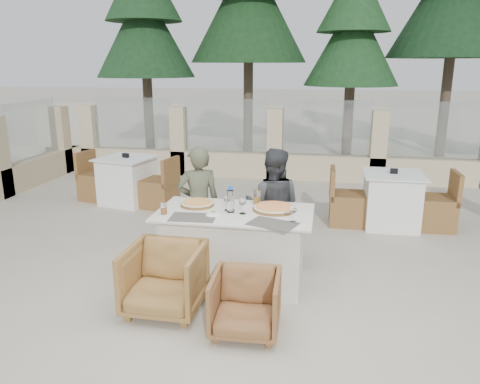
% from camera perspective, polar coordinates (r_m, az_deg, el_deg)
% --- Properties ---
extents(ground, '(80.00, 80.00, 0.00)m').
position_cam_1_polar(ground, '(5.07, -2.00, -10.84)').
color(ground, '#B8B09D').
rests_on(ground, ground).
extents(sand_patch, '(30.00, 16.00, 0.01)m').
position_cam_1_polar(sand_patch, '(18.61, 7.42, 8.29)').
color(sand_patch, beige).
rests_on(sand_patch, ground).
extents(perimeter_wall_far, '(10.00, 0.34, 1.60)m').
position_cam_1_polar(perimeter_wall_far, '(9.41, 4.30, 6.49)').
color(perimeter_wall_far, beige).
rests_on(perimeter_wall_far, ground).
extents(pine_far_left, '(2.42, 2.42, 5.50)m').
position_cam_1_polar(pine_far_left, '(12.31, -11.49, 17.41)').
color(pine_far_left, '#1C4120').
rests_on(pine_far_left, ground).
extents(pine_mid_left, '(2.86, 2.86, 6.50)m').
position_cam_1_polar(pine_mid_left, '(12.15, 1.05, 20.09)').
color(pine_mid_left, '#1A3F1D').
rests_on(pine_mid_left, ground).
extents(pine_centre, '(2.20, 2.20, 5.00)m').
position_cam_1_polar(pine_centre, '(11.66, 13.50, 16.20)').
color(pine_centre, '#214E24').
rests_on(pine_centre, ground).
extents(pine_mid_right, '(2.99, 2.99, 6.80)m').
position_cam_1_polar(pine_mid_right, '(12.61, 24.74, 19.29)').
color(pine_mid_right, '#183A1D').
rests_on(pine_mid_right, ground).
extents(dining_table, '(1.60, 0.90, 0.77)m').
position_cam_1_polar(dining_table, '(4.94, -0.64, -6.68)').
color(dining_table, beige).
rests_on(dining_table, ground).
extents(placemat_near_left, '(0.47, 0.33, 0.00)m').
position_cam_1_polar(placemat_near_left, '(4.66, -5.76, -3.09)').
color(placemat_near_left, '#544F48').
rests_on(placemat_near_left, dining_table).
extents(placemat_near_right, '(0.52, 0.43, 0.00)m').
position_cam_1_polar(placemat_near_right, '(4.46, 3.99, -3.89)').
color(placemat_near_right, '#524F46').
rests_on(placemat_near_right, dining_table).
extents(pizza_left, '(0.38, 0.38, 0.05)m').
position_cam_1_polar(pizza_left, '(5.03, -5.23, -1.42)').
color(pizza_left, orange).
rests_on(pizza_left, dining_table).
extents(pizza_right, '(0.45, 0.45, 0.06)m').
position_cam_1_polar(pizza_right, '(4.87, 4.19, -1.90)').
color(pizza_right, '#F45521').
rests_on(pizza_right, dining_table).
extents(water_bottle, '(0.10, 0.10, 0.27)m').
position_cam_1_polar(water_bottle, '(4.76, -1.16, -0.89)').
color(water_bottle, '#BBDEF6').
rests_on(water_bottle, dining_table).
extents(wine_glass_centre, '(0.10, 0.10, 0.18)m').
position_cam_1_polar(wine_glass_centre, '(4.83, -1.55, -1.21)').
color(wine_glass_centre, silver).
rests_on(wine_glass_centre, dining_table).
extents(wine_glass_near, '(0.10, 0.10, 0.18)m').
position_cam_1_polar(wine_glass_near, '(4.72, 0.31, -1.61)').
color(wine_glass_near, white).
rests_on(wine_glass_near, dining_table).
extents(wine_glass_corner, '(0.10, 0.10, 0.18)m').
position_cam_1_polar(wine_glass_corner, '(4.50, 6.47, -2.57)').
color(wine_glass_corner, white).
rests_on(wine_glass_corner, dining_table).
extents(beer_glass_left, '(0.06, 0.06, 0.13)m').
position_cam_1_polar(beer_glass_left, '(4.78, -9.28, -1.94)').
color(beer_glass_left, orange).
rests_on(beer_glass_left, dining_table).
extents(beer_glass_right, '(0.08, 0.08, 0.15)m').
position_cam_1_polar(beer_glass_right, '(5.06, 2.09, -0.63)').
color(beer_glass_right, orange).
rests_on(beer_glass_right, dining_table).
extents(olive_dish, '(0.13, 0.13, 0.04)m').
position_cam_1_polar(olive_dish, '(4.70, -3.28, -2.59)').
color(olive_dish, white).
rests_on(olive_dish, dining_table).
extents(armchair_far_left, '(0.82, 0.83, 0.59)m').
position_cam_1_polar(armchair_far_left, '(5.69, -3.80, -4.65)').
color(armchair_far_left, olive).
rests_on(armchair_far_left, ground).
extents(armchair_far_right, '(0.67, 0.69, 0.55)m').
position_cam_1_polar(armchair_far_right, '(5.57, 2.87, -5.34)').
color(armchair_far_right, brown).
rests_on(armchair_far_right, ground).
extents(armchair_near_left, '(0.69, 0.71, 0.64)m').
position_cam_1_polar(armchair_near_left, '(4.45, -9.18, -10.41)').
color(armchair_near_left, olive).
rests_on(armchair_near_left, ground).
extents(armchair_near_right, '(0.59, 0.61, 0.54)m').
position_cam_1_polar(armchair_near_right, '(4.09, 0.68, -13.43)').
color(armchair_near_right, brown).
rests_on(armchair_near_right, ground).
extents(diner_left, '(0.58, 0.49, 1.35)m').
position_cam_1_polar(diner_left, '(5.42, -5.06, -1.47)').
color(diner_left, '#4B4F39').
rests_on(diner_left, ground).
extents(diner_right, '(0.67, 0.53, 1.34)m').
position_cam_1_polar(diner_right, '(5.36, 4.03, -1.72)').
color(diner_right, '#36383B').
rests_on(diner_right, ground).
extents(bg_table_a, '(1.77, 1.13, 0.77)m').
position_cam_1_polar(bg_table_a, '(7.93, -13.58, 1.38)').
color(bg_table_a, white).
rests_on(bg_table_a, ground).
extents(bg_table_b, '(1.65, 0.85, 0.77)m').
position_cam_1_polar(bg_table_b, '(6.93, 17.97, -0.95)').
color(bg_table_b, white).
rests_on(bg_table_b, ground).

